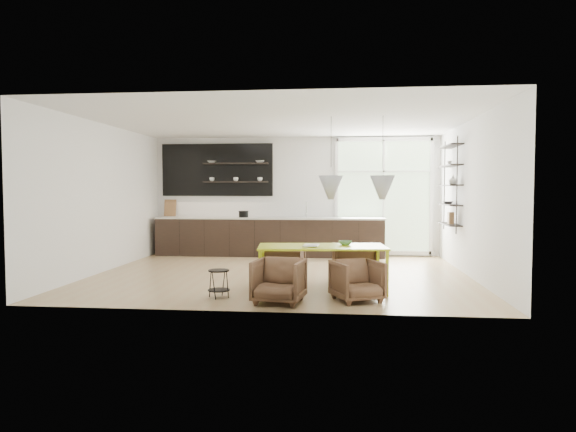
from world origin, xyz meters
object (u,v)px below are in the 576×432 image
(armchair_front_right, at_px, (357,281))
(armchair_back_left, at_px, (284,265))
(dining_table, at_px, (322,249))
(armchair_back_right, at_px, (354,262))
(wire_stool, at_px, (219,280))
(armchair_front_left, at_px, (279,281))

(armchair_front_right, bearing_deg, armchair_back_left, 108.11)
(armchair_back_left, bearing_deg, armchair_front_right, 136.93)
(dining_table, bearing_deg, armchair_back_right, 53.97)
(armchair_back_right, bearing_deg, dining_table, 55.67)
(armchair_back_right, bearing_deg, armchair_back_left, 7.00)
(armchair_front_right, bearing_deg, armchair_back_right, 65.67)
(dining_table, height_order, armchair_front_right, dining_table)
(armchair_back_right, relative_size, wire_stool, 1.80)
(armchair_front_right, bearing_deg, dining_table, 105.59)
(armchair_front_right, bearing_deg, wire_stool, 154.95)
(armchair_back_left, relative_size, armchair_back_right, 0.90)
(armchair_front_left, height_order, armchair_front_right, armchair_front_left)
(armchair_back_right, relative_size, armchair_front_left, 1.08)
(armchair_back_right, distance_m, armchair_front_left, 2.11)
(dining_table, height_order, armchair_front_left, dining_table)
(armchair_back_right, height_order, armchair_front_left, armchair_back_right)
(armchair_back_left, distance_m, armchair_front_right, 1.78)
(armchair_back_right, distance_m, armchair_front_right, 1.55)
(armchair_front_left, distance_m, wire_stool, 0.97)
(dining_table, distance_m, armchair_front_left, 1.11)
(armchair_back_right, xyz_separation_m, armchair_front_left, (-1.11, -1.79, -0.03))
(wire_stool, bearing_deg, armchair_back_right, 36.77)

